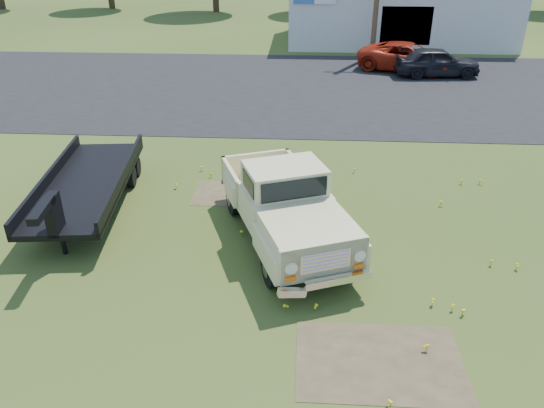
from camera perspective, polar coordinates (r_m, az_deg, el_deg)
The scene contains 9 objects.
ground at distance 12.34m, azimuth 2.89°, elevation -6.50°, with size 140.00×140.00×0.00m, color #354C18.
asphalt_lot at distance 26.13m, azimuth 3.41°, elevation 12.40°, with size 90.00×14.00×0.02m, color black.
dirt_patch_a at distance 10.12m, azimuth 11.49°, elevation -16.31°, with size 3.00×2.00×0.01m, color #4B3E28.
dirt_patch_b at distance 15.48m, azimuth -4.33°, elevation 1.09°, with size 2.20×1.60×0.01m, color #4B3E28.
commercial_building at distance 37.97m, azimuth 13.31°, elevation 19.86°, with size 14.20×8.20×4.15m.
vintage_pickup_truck at distance 12.76m, azimuth 1.35°, elevation 0.05°, with size 2.15×5.54×2.01m, color beige, non-canonical shape.
flatbed_trailer at distance 15.20m, azimuth -19.36°, elevation 2.49°, with size 2.06×6.19×1.69m, color black, non-canonical shape.
red_pickup at distance 29.92m, azimuth 14.42°, elevation 15.02°, with size 2.39×5.18×1.44m, color #9B1F0E.
dark_sedan at distance 29.21m, azimuth 17.31°, elevation 14.36°, with size 1.71×4.26×1.45m, color black.
Camera 1 is at (-0.01, -10.18, 6.96)m, focal length 35.00 mm.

